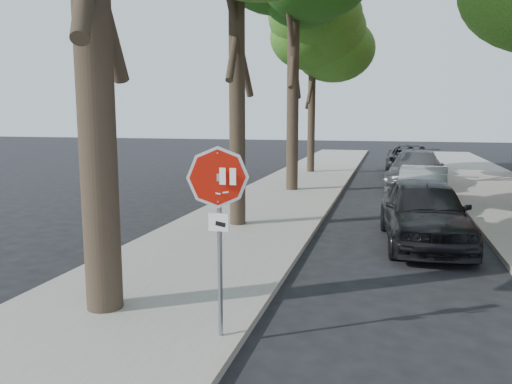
# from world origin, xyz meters

# --- Properties ---
(ground) EXTENTS (120.00, 120.00, 0.00)m
(ground) POSITION_xyz_m (0.00, 0.00, 0.00)
(ground) COLOR black
(ground) RESTS_ON ground
(sidewalk_left) EXTENTS (4.00, 55.00, 0.12)m
(sidewalk_left) POSITION_xyz_m (-2.50, 12.00, 0.06)
(sidewalk_left) COLOR gray
(sidewalk_left) RESTS_ON ground
(curb_left) EXTENTS (0.12, 55.00, 0.13)m
(curb_left) POSITION_xyz_m (-0.45, 12.00, 0.07)
(curb_left) COLOR #9E9384
(curb_left) RESTS_ON ground
(curb_right) EXTENTS (0.12, 55.00, 0.13)m
(curb_right) POSITION_xyz_m (3.95, 12.00, 0.07)
(curb_right) COLOR #9E9384
(curb_right) RESTS_ON ground
(stop_sign) EXTENTS (0.76, 0.34, 2.61)m
(stop_sign) POSITION_xyz_m (-0.70, -0.03, 1.95)
(stop_sign) COLOR gray
(stop_sign) RESTS_ON sidewalk_left
(tree_far) EXTENTS (5.29, 4.91, 9.33)m
(tree_far) POSITION_xyz_m (-2.72, 21.11, 7.21)
(tree_far) COLOR black
(tree_far) RESTS_ON sidewalk_left
(car_a) EXTENTS (2.27, 4.89, 1.62)m
(car_a) POSITION_xyz_m (2.33, 6.46, 0.81)
(car_a) COLOR black
(car_a) RESTS_ON ground
(car_b) EXTENTS (2.01, 4.50, 1.43)m
(car_b) POSITION_xyz_m (2.60, 11.32, 0.72)
(car_b) COLOR #93959A
(car_b) RESTS_ON ground
(car_c) EXTENTS (2.77, 5.79, 1.63)m
(car_c) POSITION_xyz_m (2.60, 16.60, 0.81)
(car_c) COLOR #525257
(car_c) RESTS_ON ground
(car_d) EXTENTS (2.62, 5.62, 1.56)m
(car_d) POSITION_xyz_m (2.60, 22.51, 0.78)
(car_d) COLOR black
(car_d) RESTS_ON ground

